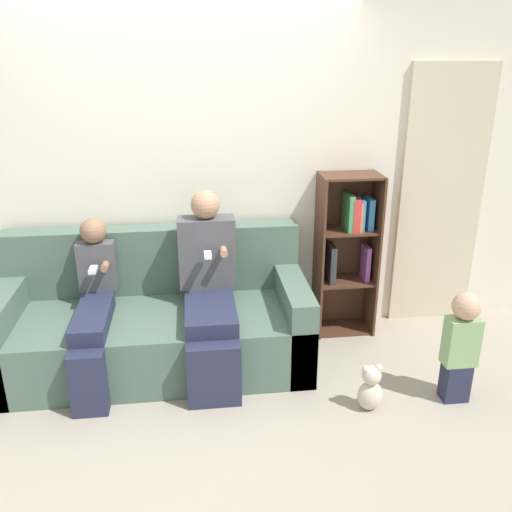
% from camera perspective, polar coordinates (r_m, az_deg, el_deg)
% --- Properties ---
extents(ground_plane, '(14.00, 14.00, 0.00)m').
position_cam_1_polar(ground_plane, '(3.71, -6.03, -15.25)').
color(ground_plane, '#9E9384').
extents(back_wall, '(10.00, 0.06, 2.55)m').
position_cam_1_polar(back_wall, '(4.17, -7.08, 8.25)').
color(back_wall, silver).
rests_on(back_wall, ground_plane).
extents(curtain_panel, '(0.69, 0.04, 2.10)m').
position_cam_1_polar(curtain_panel, '(4.63, 18.86, 5.69)').
color(curtain_panel, beige).
rests_on(curtain_panel, ground_plane).
extents(couch, '(2.20, 0.94, 0.94)m').
position_cam_1_polar(couch, '(4.05, -10.61, -6.96)').
color(couch, '#4C6656').
rests_on(couch, ground_plane).
extents(adult_seated, '(0.41, 0.86, 1.27)m').
position_cam_1_polar(adult_seated, '(3.79, -4.97, -3.10)').
color(adult_seated, '#232842').
rests_on(adult_seated, ground_plane).
extents(child_seated, '(0.26, 0.88, 1.08)m').
position_cam_1_polar(child_seated, '(3.84, -16.79, -5.17)').
color(child_seated, '#232842').
rests_on(child_seated, ground_plane).
extents(toddler_standing, '(0.21, 0.18, 0.78)m').
position_cam_1_polar(toddler_standing, '(3.75, 20.77, -8.53)').
color(toddler_standing, '#232842').
rests_on(toddler_standing, ground_plane).
extents(bookshelf, '(0.46, 0.31, 1.30)m').
position_cam_1_polar(bookshelf, '(4.34, 9.57, 1.14)').
color(bookshelf, '#4C2D1E').
rests_on(bookshelf, ground_plane).
extents(teddy_bear, '(0.16, 0.13, 0.33)m').
position_cam_1_polar(teddy_bear, '(3.64, 11.96, -13.49)').
color(teddy_bear, beige).
rests_on(teddy_bear, ground_plane).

